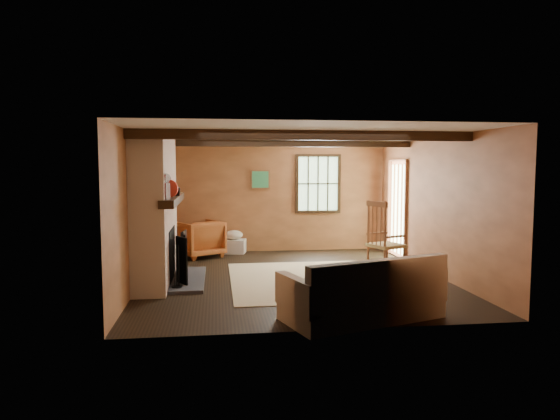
{
  "coord_description": "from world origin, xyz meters",
  "views": [
    {
      "loc": [
        -1.27,
        -8.25,
        1.89
      ],
      "look_at": [
        -0.16,
        0.4,
        1.12
      ],
      "focal_mm": 32.0,
      "sensor_mm": 36.0,
      "label": 1
    }
  ],
  "objects": [
    {
      "name": "ground",
      "position": [
        0.0,
        0.0,
        0.0
      ],
      "size": [
        5.5,
        5.5,
        0.0
      ],
      "primitive_type": "plane",
      "color": "black",
      "rests_on": "ground"
    },
    {
      "name": "armchair",
      "position": [
        -1.62,
        2.18,
        0.38
      ],
      "size": [
        1.13,
        1.14,
        0.77
      ],
      "primitive_type": "imported",
      "rotation": [
        0.0,
        0.0,
        -2.62
      ],
      "color": "#BF6026",
      "rests_on": "ground"
    },
    {
      "name": "laundry_basket",
      "position": [
        -0.9,
        2.55,
        0.15
      ],
      "size": [
        0.57,
        0.48,
        0.3
      ],
      "primitive_type": "cube",
      "rotation": [
        0.0,
        0.0,
        -0.22
      ],
      "color": "silver",
      "rests_on": "ground"
    },
    {
      "name": "fireplace",
      "position": [
        -2.23,
        -0.0,
        1.1
      ],
      "size": [
        1.02,
        2.3,
        2.4
      ],
      "color": "brown",
      "rests_on": "ground"
    },
    {
      "name": "rug",
      "position": [
        0.2,
        -0.2,
        0.0
      ],
      "size": [
        2.5,
        3.0,
        0.01
      ],
      "primitive_type": "cube",
      "color": "#D2BC8C",
      "rests_on": "ground"
    },
    {
      "name": "basket_pillow",
      "position": [
        -0.9,
        2.55,
        0.4
      ],
      "size": [
        0.42,
        0.35,
        0.2
      ],
      "primitive_type": "ellipsoid",
      "rotation": [
        0.0,
        0.0,
        0.08
      ],
      "color": "silver",
      "rests_on": "laundry_basket"
    },
    {
      "name": "room_envelope",
      "position": [
        0.22,
        0.26,
        1.63
      ],
      "size": [
        5.02,
        5.52,
        2.44
      ],
      "color": "#B1683E",
      "rests_on": "ground"
    },
    {
      "name": "sofa",
      "position": [
        0.54,
        -2.4,
        0.29
      ],
      "size": [
        2.15,
        1.45,
        0.8
      ],
      "rotation": [
        0.0,
        0.0,
        0.32
      ],
      "color": "silver",
      "rests_on": "ground"
    },
    {
      "name": "firewood_pile",
      "position": [
        -2.07,
        2.6,
        0.11
      ],
      "size": [
        0.62,
        0.11,
        0.23
      ],
      "color": "brown",
      "rests_on": "ground"
    },
    {
      "name": "rocking_chair",
      "position": [
        1.65,
        0.13,
        0.55
      ],
      "size": [
        1.05,
        0.8,
        1.3
      ],
      "rotation": [
        0.0,
        0.0,
        1.95
      ],
      "color": "tan",
      "rests_on": "ground"
    }
  ]
}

